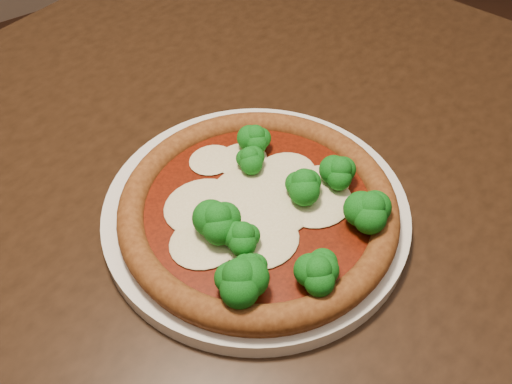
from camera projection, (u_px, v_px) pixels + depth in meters
dining_table at (168, 256)px, 0.68m from camera, size 1.36×1.15×0.75m
plate at (256, 212)px, 0.58m from camera, size 0.31×0.31×0.02m
pizza at (262, 210)px, 0.55m from camera, size 0.28×0.28×0.06m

